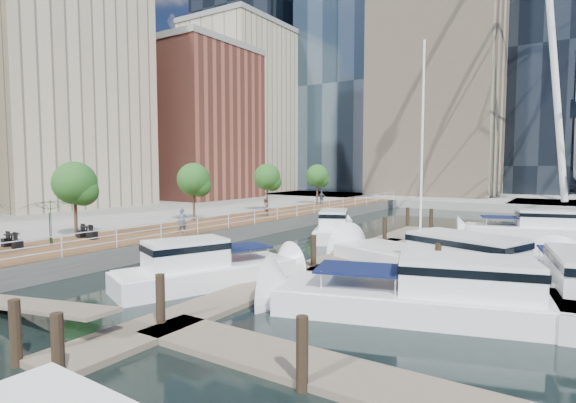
% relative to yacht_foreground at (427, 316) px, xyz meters
% --- Properties ---
extents(ground, '(520.00, 520.00, 0.00)m').
position_rel_yacht_foreground_xyz_m(ground, '(-9.95, -3.94, 0.00)').
color(ground, black).
rests_on(ground, ground).
extents(boardwalk, '(6.00, 60.00, 1.00)m').
position_rel_yacht_foreground_xyz_m(boardwalk, '(-18.95, 11.06, 0.50)').
color(boardwalk, brown).
rests_on(boardwalk, ground).
extents(seawall, '(0.25, 60.00, 1.00)m').
position_rel_yacht_foreground_xyz_m(seawall, '(-15.95, 11.06, 0.50)').
color(seawall, '#595954').
rests_on(seawall, ground).
extents(land_inland, '(48.00, 90.00, 1.00)m').
position_rel_yacht_foreground_xyz_m(land_inland, '(-45.95, 11.06, 0.50)').
color(land_inland, gray).
rests_on(land_inland, ground).
extents(land_far, '(200.00, 114.00, 1.00)m').
position_rel_yacht_foreground_xyz_m(land_far, '(-9.95, 98.06, 0.50)').
color(land_far, gray).
rests_on(land_far, ground).
extents(pier, '(14.00, 12.00, 1.00)m').
position_rel_yacht_foreground_xyz_m(pier, '(4.05, 48.06, 0.50)').
color(pier, gray).
rests_on(pier, ground).
extents(railing, '(0.10, 60.00, 1.05)m').
position_rel_yacht_foreground_xyz_m(railing, '(-16.05, 11.06, 1.52)').
color(railing, white).
rests_on(railing, boardwalk).
extents(floating_docks, '(16.00, 34.00, 2.60)m').
position_rel_yacht_foreground_xyz_m(floating_docks, '(-1.98, 6.04, 0.49)').
color(floating_docks, '#6D6051').
rests_on(floating_docks, ground).
extents(midrise_condos, '(19.00, 67.00, 28.00)m').
position_rel_yacht_foreground_xyz_m(midrise_condos, '(-43.52, 22.88, 13.42)').
color(midrise_condos, '#BCAD8E').
rests_on(midrise_condos, ground).
extents(street_trees, '(2.60, 42.60, 4.60)m').
position_rel_yacht_foreground_xyz_m(street_trees, '(-21.35, 10.06, 4.29)').
color(street_trees, '#3F2B1C').
rests_on(street_trees, ground).
extents(yacht_foreground, '(12.08, 6.35, 2.15)m').
position_rel_yacht_foreground_xyz_m(yacht_foreground, '(0.00, 0.00, 0.00)').
color(yacht_foreground, white).
rests_on(yacht_foreground, ground).
extents(pedestrian_near, '(0.67, 0.70, 1.62)m').
position_rel_yacht_foreground_xyz_m(pedestrian_near, '(-16.88, 4.54, 1.81)').
color(pedestrian_near, '#4F5769').
rests_on(pedestrian_near, boardwalk).
extents(pedestrian_mid, '(0.61, 0.77, 1.56)m').
position_rel_yacht_foreground_xyz_m(pedestrian_mid, '(-18.56, 15.85, 1.78)').
color(pedestrian_mid, '#7C5D55').
rests_on(pedestrian_mid, boardwalk).
extents(pedestrian_far, '(1.03, 0.49, 1.70)m').
position_rel_yacht_foreground_xyz_m(pedestrian_far, '(-19.81, 28.36, 1.85)').
color(pedestrian_far, '#373D45').
rests_on(pedestrian_far, boardwalk).
extents(moored_yachts, '(20.90, 38.34, 11.50)m').
position_rel_yacht_foreground_xyz_m(moored_yachts, '(-1.64, 6.00, 0.00)').
color(moored_yachts, white).
rests_on(moored_yachts, ground).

